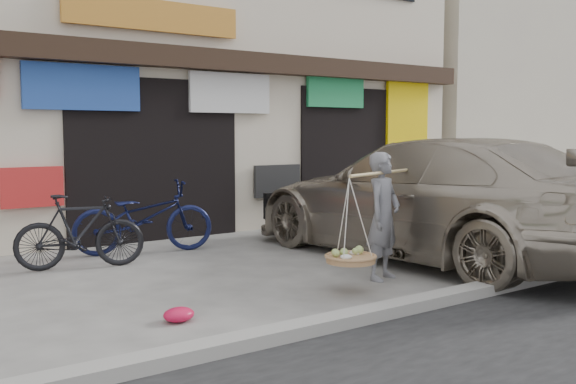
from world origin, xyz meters
TOP-DOWN VIEW (x-y plane):
  - ground at (0.00, 0.00)m, footprint 70.00×70.00m
  - kerb at (0.00, -2.00)m, footprint 70.00×0.25m
  - shophouse_block at (-0.00, 6.42)m, footprint 14.00×6.32m
  - neighbor_east at (13.50, 7.00)m, footprint 12.00×7.00m
  - street_vendor at (1.11, -0.81)m, footprint 2.06×1.09m
  - bike_1 at (-1.76, 1.97)m, footprint 1.73×0.89m
  - bike_2 at (-0.63, 2.53)m, footprint 2.18×1.20m
  - suv at (2.59, -0.18)m, footprint 2.75×6.10m
  - red_bag at (-1.74, -0.99)m, footprint 0.31×0.25m

SIDE VIEW (x-z plane):
  - ground at x=0.00m, z-range 0.00..0.00m
  - kerb at x=0.00m, z-range 0.00..0.12m
  - red_bag at x=-1.74m, z-range 0.00..0.14m
  - bike_1 at x=-1.76m, z-range 0.00..1.00m
  - bike_2 at x=-0.63m, z-range 0.00..1.09m
  - street_vendor at x=1.11m, z-range -0.06..1.51m
  - suv at x=2.59m, z-range 0.00..1.73m
  - neighbor_east at x=13.50m, z-range 0.00..6.40m
  - shophouse_block at x=0.00m, z-range -0.05..6.95m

